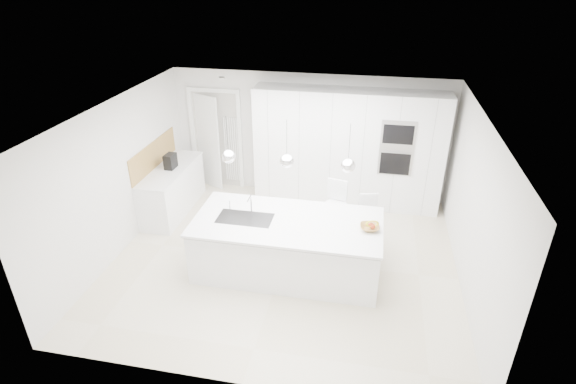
% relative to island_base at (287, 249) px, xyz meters
% --- Properties ---
extents(floor, '(5.50, 5.50, 0.00)m').
position_rel_island_base_xyz_m(floor, '(-0.10, 0.30, -0.43)').
color(floor, beige).
rests_on(floor, ground).
extents(wall_back, '(5.50, 0.00, 5.50)m').
position_rel_island_base_xyz_m(wall_back, '(-0.10, 2.80, 0.82)').
color(wall_back, silver).
rests_on(wall_back, ground).
extents(wall_left, '(0.00, 5.00, 5.00)m').
position_rel_island_base_xyz_m(wall_left, '(-2.85, 0.30, 0.82)').
color(wall_left, silver).
rests_on(wall_left, ground).
extents(ceiling, '(5.50, 5.50, 0.00)m').
position_rel_island_base_xyz_m(ceiling, '(-0.10, 0.30, 2.07)').
color(ceiling, white).
rests_on(ceiling, wall_back).
extents(tall_cabinets, '(3.60, 0.60, 2.30)m').
position_rel_island_base_xyz_m(tall_cabinets, '(0.70, 2.50, 0.72)').
color(tall_cabinets, white).
rests_on(tall_cabinets, floor).
extents(oven_stack, '(0.62, 0.04, 1.05)m').
position_rel_island_base_xyz_m(oven_stack, '(1.60, 2.19, 0.92)').
color(oven_stack, '#A5A5A8').
rests_on(oven_stack, tall_cabinets).
extents(doorway_frame, '(1.11, 0.08, 2.13)m').
position_rel_island_base_xyz_m(doorway_frame, '(-2.05, 2.77, 0.59)').
color(doorway_frame, white).
rests_on(doorway_frame, floor).
extents(hallway_door, '(0.76, 0.38, 2.00)m').
position_rel_island_base_xyz_m(hallway_door, '(-2.30, 2.72, 0.57)').
color(hallway_door, white).
rests_on(hallway_door, floor).
extents(radiator, '(0.32, 0.04, 1.40)m').
position_rel_island_base_xyz_m(radiator, '(-1.73, 2.76, 0.42)').
color(radiator, white).
rests_on(radiator, floor).
extents(left_base_cabinets, '(0.60, 1.80, 0.86)m').
position_rel_island_base_xyz_m(left_base_cabinets, '(-2.55, 1.50, 0.00)').
color(left_base_cabinets, white).
rests_on(left_base_cabinets, floor).
extents(left_worktop, '(0.62, 1.82, 0.04)m').
position_rel_island_base_xyz_m(left_worktop, '(-2.55, 1.50, 0.45)').
color(left_worktop, white).
rests_on(left_worktop, left_base_cabinets).
extents(oak_backsplash, '(0.02, 1.80, 0.50)m').
position_rel_island_base_xyz_m(oak_backsplash, '(-2.84, 1.50, 0.72)').
color(oak_backsplash, '#B08845').
rests_on(oak_backsplash, wall_left).
extents(island_base, '(2.80, 1.20, 0.86)m').
position_rel_island_base_xyz_m(island_base, '(0.00, 0.00, 0.00)').
color(island_base, white).
rests_on(island_base, floor).
extents(island_worktop, '(2.84, 1.40, 0.04)m').
position_rel_island_base_xyz_m(island_worktop, '(0.00, 0.05, 0.45)').
color(island_worktop, white).
rests_on(island_worktop, island_base).
extents(island_sink, '(0.84, 0.44, 0.18)m').
position_rel_island_base_xyz_m(island_sink, '(-0.65, -0.00, 0.39)').
color(island_sink, '#3F3F42').
rests_on(island_sink, island_worktop).
extents(island_tap, '(0.02, 0.02, 0.30)m').
position_rel_island_base_xyz_m(island_tap, '(-0.60, 0.20, 0.62)').
color(island_tap, white).
rests_on(island_tap, island_worktop).
extents(pendant_left, '(0.20, 0.20, 0.20)m').
position_rel_island_base_xyz_m(pendant_left, '(-0.85, -0.00, 1.47)').
color(pendant_left, white).
rests_on(pendant_left, ceiling).
extents(pendant_mid, '(0.20, 0.20, 0.20)m').
position_rel_island_base_xyz_m(pendant_mid, '(-0.00, -0.00, 1.47)').
color(pendant_mid, white).
rests_on(pendant_mid, ceiling).
extents(pendant_right, '(0.20, 0.20, 0.20)m').
position_rel_island_base_xyz_m(pendant_right, '(0.85, -0.00, 1.47)').
color(pendant_right, white).
rests_on(pendant_right, ceiling).
extents(fruit_bowl, '(0.31, 0.31, 0.07)m').
position_rel_island_base_xyz_m(fruit_bowl, '(1.22, 0.04, 0.50)').
color(fruit_bowl, '#B08845').
rests_on(fruit_bowl, island_worktop).
extents(espresso_machine, '(0.18, 0.27, 0.28)m').
position_rel_island_base_xyz_m(espresso_machine, '(-2.53, 1.53, 0.61)').
color(espresso_machine, black).
rests_on(espresso_machine, left_worktop).
extents(bar_stool_left, '(0.48, 0.58, 1.12)m').
position_rel_island_base_xyz_m(bar_stool_left, '(0.64, 1.00, 0.13)').
color(bar_stool_left, white).
rests_on(bar_stool_left, floor).
extents(bar_stool_right, '(0.42, 0.52, 0.99)m').
position_rel_island_base_xyz_m(bar_stool_right, '(1.17, 0.86, 0.07)').
color(bar_stool_right, white).
rests_on(bar_stool_right, floor).
extents(apple_a, '(0.08, 0.08, 0.08)m').
position_rel_island_base_xyz_m(apple_a, '(1.23, 0.05, 0.54)').
color(apple_a, '#AF3818').
rests_on(apple_a, fruit_bowl).
extents(apple_b, '(0.08, 0.08, 0.08)m').
position_rel_island_base_xyz_m(apple_b, '(1.26, 0.02, 0.54)').
color(apple_b, '#AF3818').
rests_on(apple_b, fruit_bowl).
extents(banana_bunch, '(0.22, 0.16, 0.20)m').
position_rel_island_base_xyz_m(banana_bunch, '(1.25, 0.02, 0.58)').
color(banana_bunch, gold).
rests_on(banana_bunch, fruit_bowl).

